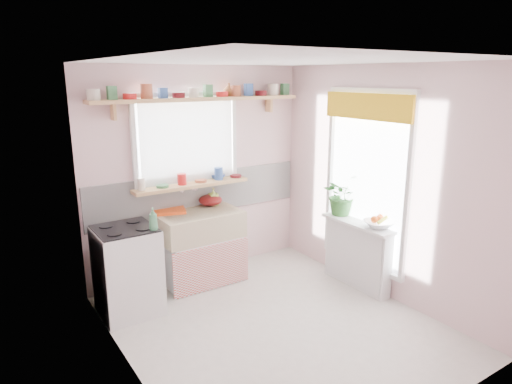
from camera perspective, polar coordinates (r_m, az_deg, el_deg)
room at (r=5.20m, az=2.96°, el=3.17°), size 3.20×3.20×3.20m
sink_unit at (r=5.41m, az=-6.92°, el=-6.83°), size 0.95×0.65×1.11m
cooker at (r=4.87m, az=-15.76°, el=-9.41°), size 0.58×0.58×0.93m
radiator_ledge at (r=5.41m, az=12.53°, el=-7.48°), size 0.22×0.95×0.78m
windowsill at (r=5.36m, az=-8.05°, el=0.87°), size 1.40×0.22×0.04m
pine_shelf at (r=5.28m, az=-6.88°, el=11.46°), size 2.52×0.24×0.04m
shelf_crockery at (r=5.28m, az=-6.90°, el=12.27°), size 2.47×0.11×0.12m
sill_crockery at (r=5.33m, az=-8.55°, el=1.57°), size 1.35×0.11×0.12m
dish_tray at (r=5.34m, az=-10.76°, el=-2.33°), size 0.42×0.36×0.04m
colander at (r=5.54m, az=-5.71°, el=-1.02°), size 0.37×0.37×0.13m
jade_plant at (r=5.46m, az=10.59°, el=-0.30°), size 0.55×0.52×0.49m
fruit_bowl at (r=5.13m, az=15.07°, el=-3.92°), size 0.39×0.39×0.07m
herb_pot at (r=5.43m, az=11.22°, el=-1.87°), size 0.12×0.09×0.22m
soap_bottle_sink at (r=5.54m, az=-5.34°, el=-0.57°), size 0.11×0.11×0.21m
sill_cup at (r=5.57m, az=-4.85°, el=2.14°), size 0.15×0.15×0.09m
sill_bowl at (r=5.57m, az=-4.83°, el=1.98°), size 0.23×0.23×0.06m
shelf_vase at (r=5.52m, az=-3.40°, el=12.66°), size 0.19×0.19×0.15m
cooker_bottle at (r=4.54m, az=-12.74°, el=-3.31°), size 0.11×0.11×0.22m
fruit at (r=5.12m, az=15.11°, el=-3.24°), size 0.20×0.14×0.10m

